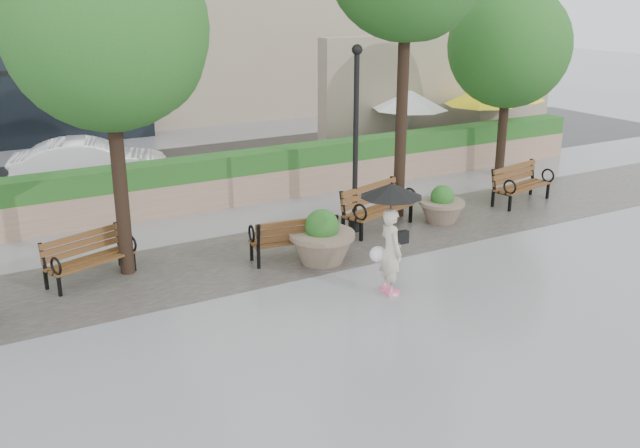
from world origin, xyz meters
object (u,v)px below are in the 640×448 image
bench_4 (521,192)px  lamppost (355,152)px  bench_2 (294,247)px  car_right (91,164)px  pedestrian (391,228)px  bench_3 (378,217)px  planter_right (442,208)px  bench_1 (91,267)px  planter_left (322,242)px

bench_4 → lamppost: lamppost is taller
bench_2 → bench_4: 7.28m
car_right → pedestrian: pedestrian is taller
bench_2 → bench_3: bearing=-155.6°
bench_3 → lamppost: bearing=148.1°
bench_2 → pedestrian: (0.76, -2.42, 1.00)m
bench_4 → planter_right: bearing=173.2°
bench_4 → planter_right: size_ratio=1.78×
bench_1 → lamppost: bearing=-19.7°
lamppost → pedestrian: bearing=-112.1°
lamppost → car_right: 8.35m
bench_2 → pedestrian: pedestrian is taller
bench_1 → bench_4: bearing=-20.7°
bench_3 → lamppost: 1.70m
pedestrian → lamppost: bearing=-15.8°
bench_4 → planter_left: planter_left is taller
bench_3 → planter_right: size_ratio=1.88×
bench_2 → pedestrian: bearing=115.4°
bench_2 → planter_left: bearing=142.1°
planter_right → bench_2: bearing=-174.0°
bench_2 → bench_4: bench_4 is taller
pedestrian → bench_2: bearing=23.7°
planter_left → bench_2: bearing=134.1°
planter_right → bench_4: bearing=4.8°
planter_left → planter_right: planter_left is taller
planter_right → lamppost: bearing=167.8°
bench_4 → car_right: car_right is taller
lamppost → car_right: size_ratio=0.99×
bench_1 → bench_2: (3.99, -0.97, 0.01)m
bench_1 → pedestrian: bearing=-54.9°
planter_left → planter_right: (3.92, 0.90, -0.09)m
bench_1 → planter_right: (8.35, -0.51, 0.09)m
bench_4 → pedestrian: pedestrian is taller
bench_1 → pedestrian: 5.92m
bench_3 → lamppost: size_ratio=0.49×
bench_1 → planter_right: 8.36m
bench_2 → lamppost: size_ratio=0.43×
car_right → pedestrian: size_ratio=2.06×
lamppost → pedestrian: lamppost is taller
bench_3 → lamppost: (-0.56, 0.15, 1.60)m
bench_1 → bench_3: bearing=-21.0°
car_right → lamppost: bearing=-132.5°
bench_1 → bench_2: 4.11m
bench_4 → lamppost: 5.38m
bench_3 → planter_right: bench_3 is taller
bench_1 → lamppost: (6.11, -0.03, 1.64)m
bench_4 → planter_left: bearing=177.9°
bench_1 → bench_2: bearing=-33.1°
planter_left → car_right: (-2.80, 8.33, 0.27)m
bench_1 → lamppost: lamppost is taller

